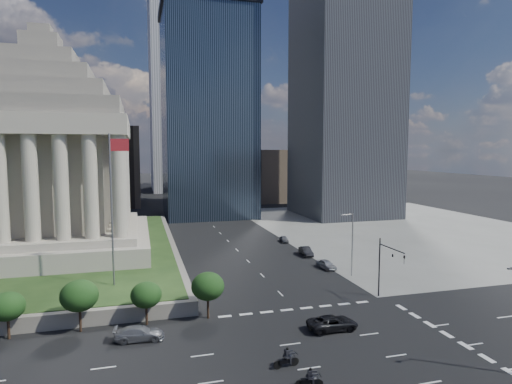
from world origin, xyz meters
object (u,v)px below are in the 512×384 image
object	(u,v)px
war_memorial	(46,141)
motorcycle_trail	(286,357)
suv_grey	(139,333)
motorcycle_lead	(309,378)
parked_sedan_near	(326,264)
parked_sedan_far	(284,239)
street_lamp_north	(351,241)
pickup_truck	(333,323)
traffic_signal_ne	(387,262)
flagpole	(113,201)
parked_sedan_mid	(306,251)

from	to	relation	value
war_memorial	motorcycle_trail	bearing A→B (deg)	-59.32
suv_grey	motorcycle_lead	distance (m)	18.83
parked_sedan_near	parked_sedan_far	distance (m)	21.88
street_lamp_north	pickup_truck	distance (m)	21.90
pickup_truck	motorcycle_lead	size ratio (longest dim) A/B	2.38
suv_grey	motorcycle_trail	world-z (taller)	motorcycle_trail
traffic_signal_ne	parked_sedan_far	size ratio (longest dim) A/B	2.17
parked_sedan_near	street_lamp_north	bearing A→B (deg)	-76.14
traffic_signal_ne	pickup_truck	xyz separation A→B (m)	(-10.81, -6.60, -4.47)
flagpole	parked_sedan_mid	xyz separation A→B (m)	(33.33, 15.13, -12.32)
parked_sedan_near	motorcycle_lead	distance (m)	36.73
flagpole	motorcycle_trail	xyz separation A→B (m)	(15.88, -23.29, -12.17)
parked_sedan_far	motorcycle_trail	bearing A→B (deg)	-101.98
flagpole	street_lamp_north	world-z (taller)	flagpole
parked_sedan_near	war_memorial	bearing A→B (deg)	149.64
parked_sedan_near	parked_sedan_mid	world-z (taller)	parked_sedan_mid
street_lamp_north	motorcycle_lead	bearing A→B (deg)	-123.57
suv_grey	war_memorial	bearing A→B (deg)	26.43
war_memorial	pickup_truck	bearing A→B (deg)	-48.89
parked_sedan_mid	street_lamp_north	bearing A→B (deg)	-77.38
parked_sedan_near	flagpole	bearing A→B (deg)	-178.62
flagpole	pickup_truck	distance (m)	31.48
war_memorial	flagpole	world-z (taller)	war_memorial
parked_sedan_mid	motorcycle_lead	distance (m)	45.33
traffic_signal_ne	street_lamp_north	size ratio (longest dim) A/B	0.80
war_memorial	parked_sedan_mid	bearing A→B (deg)	-11.03
traffic_signal_ne	motorcycle_trail	bearing A→B (deg)	-144.87
war_memorial	suv_grey	bearing A→B (deg)	-68.20
flagpole	parked_sedan_mid	size ratio (longest dim) A/B	4.17
pickup_truck	parked_sedan_mid	bearing A→B (deg)	-17.18
war_memorial	motorcycle_trail	distance (m)	58.66
war_memorial	suv_grey	distance (m)	45.79
parked_sedan_near	parked_sedan_far	world-z (taller)	parked_sedan_near
flagpole	street_lamp_north	size ratio (longest dim) A/B	2.00
parked_sedan_near	traffic_signal_ne	bearing A→B (deg)	-94.45
street_lamp_north	parked_sedan_mid	distance (m)	15.06
flagpole	parked_sedan_mid	bearing A→B (deg)	24.42
parked_sedan_mid	parked_sedan_far	world-z (taller)	parked_sedan_mid
parked_sedan_near	parked_sedan_far	bearing A→B (deg)	81.21
street_lamp_north	parked_sedan_far	xyz separation A→B (m)	(-1.83, 26.64, -5.03)
pickup_truck	parked_sedan_mid	size ratio (longest dim) A/B	1.17
street_lamp_north	suv_grey	distance (m)	35.80
war_memorial	parked_sedan_far	bearing A→B (deg)	4.58
traffic_signal_ne	motorcycle_lead	bearing A→B (deg)	-136.77
parked_sedan_far	motorcycle_trail	distance (m)	53.83
flagpole	parked_sedan_far	xyz separation A→B (m)	(33.33, 27.64, -12.49)
pickup_truck	parked_sedan_mid	xyz separation A→B (m)	(9.81, 32.03, 0.01)
traffic_signal_ne	parked_sedan_far	xyz separation A→B (m)	(-1.00, 37.95, -4.62)
pickup_truck	parked_sedan_mid	distance (m)	33.50
flagpole	parked_sedan_mid	distance (m)	38.62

